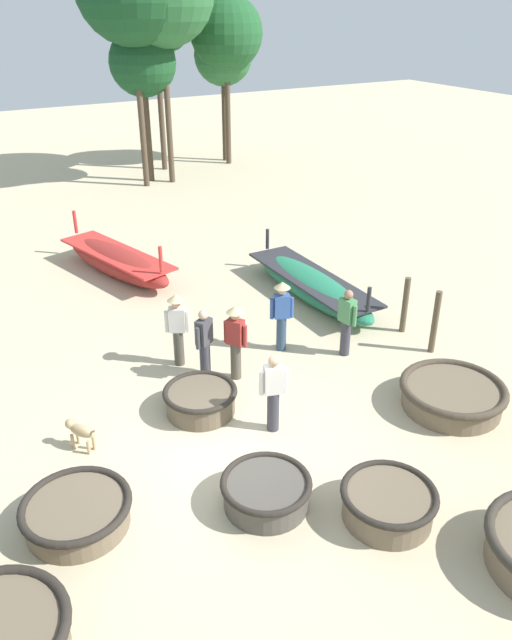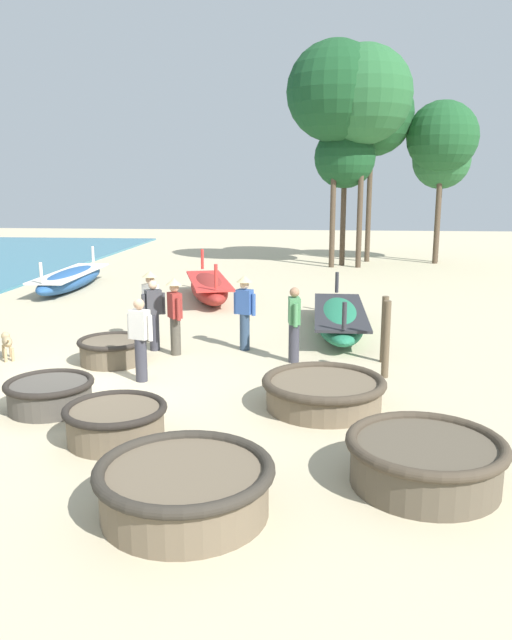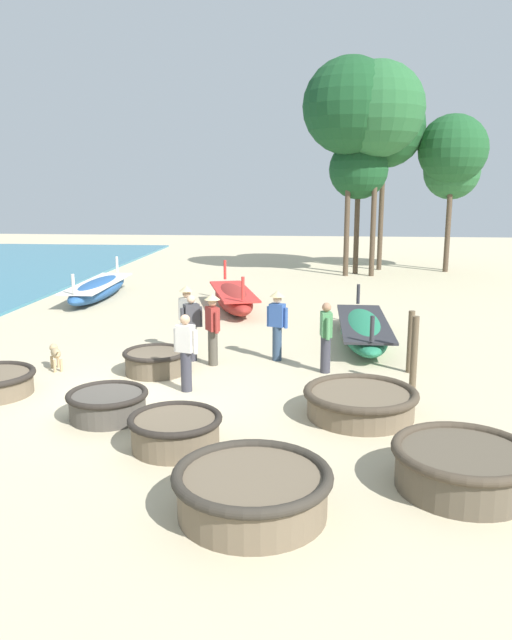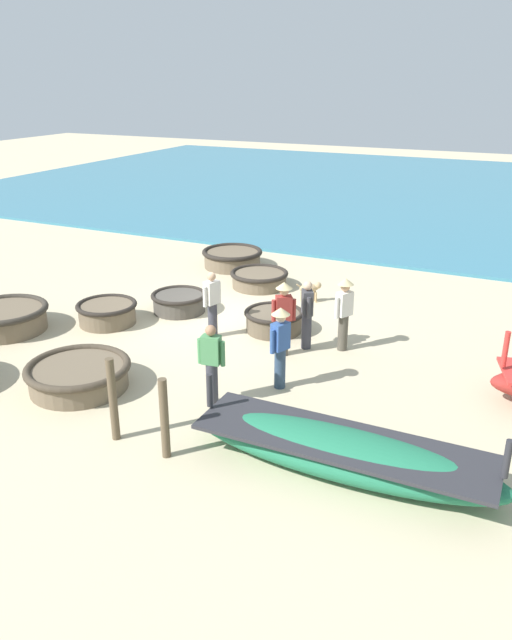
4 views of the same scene
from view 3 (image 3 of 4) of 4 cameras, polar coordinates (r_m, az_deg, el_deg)
name	(u,v)px [view 3 (image 3 of 4)]	position (r m, az deg, el deg)	size (l,w,h in m)	color
ground_plane	(132,393)	(12.71, -11.25, -6.60)	(80.00, 80.00, 0.00)	#C6B793
coracle_far_left	(175,430)	(10.00, -7.38, -9.96)	(1.49, 1.49, 0.54)	brown
coracle_upturned	(108,403)	(11.43, -13.41, -7.43)	(1.44, 1.44, 0.50)	#4C473F
coracle_tilted	(156,361)	(13.89, -9.17, -3.69)	(1.43, 1.43, 0.51)	brown
coracle_nearest	(463,466)	(9.11, 18.43, -12.51)	(1.95, 1.95, 0.61)	brown
coracle_weathered	(360,401)	(11.33, 9.53, -7.35)	(2.05, 2.05, 0.52)	brown
coracle_far_right	(252,490)	(8.06, -0.34, -15.26)	(2.03, 2.03, 0.60)	brown
long_boat_red_hull	(98,289)	(23.51, -14.22, 2.80)	(1.38, 5.56, 1.25)	#285693
long_boat_white_hull	(233,298)	(20.66, -2.10, 2.03)	(2.27, 4.71, 1.41)	maroon
long_boat_blue_hull	(363,329)	(16.64, 9.80, -0.85)	(1.25, 5.01, 1.18)	#237551
fisherman_by_coracle	(187,314)	(15.38, -6.32, 0.54)	(0.47, 0.36, 1.67)	#4C473D
fisherman_crouching	(213,324)	(14.18, -3.99, -0.41)	(0.37, 0.46, 1.67)	#4C473D
fisherman_with_hat	(277,321)	(14.55, 1.95, -0.06)	(0.50, 0.36, 1.67)	#2D425B
fisherman_hauling	(186,351)	(12.46, -6.44, -2.81)	(0.51, 0.31, 1.57)	#383842
fisherman_standing_left	(326,336)	(13.70, 6.41, -1.43)	(0.27, 0.52, 1.57)	#383842
fisherman_standing_right	(192,326)	(14.62, -5.90, -0.55)	(0.47, 0.36, 1.57)	#383842
dog	(55,353)	(14.66, -17.87, -2.92)	(0.45, 0.60, 0.55)	tan
mooring_post_inland	(410,342)	(14.07, 13.94, -1.96)	(0.14, 0.14, 1.39)	brown
mooring_post_mid_beach	(414,352)	(13.03, 14.26, -2.87)	(0.14, 0.14, 1.49)	brown
tree_right_mid	(453,150)	(31.13, 17.56, 14.61)	(3.19, 3.19, 7.28)	#4C3D2D
tree_tall_back	(378,110)	(28.97, 11.06, 18.35)	(4.10, 4.10, 9.33)	#4C3D2D
tree_left_mid	(359,170)	(29.40, 9.36, 13.37)	(2.68, 2.68, 6.10)	#4C3D2D
tree_rightmost	(350,107)	(28.87, 8.63, 18.74)	(4.17, 4.17, 9.51)	#4C3D2D
tree_center	(452,172)	(31.76, 17.46, 12.80)	(2.65, 2.65, 6.04)	#4C3D2D
tree_leftmost	(385,127)	(31.17, 11.69, 16.87)	(3.79, 3.79, 8.64)	#4C3D2D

